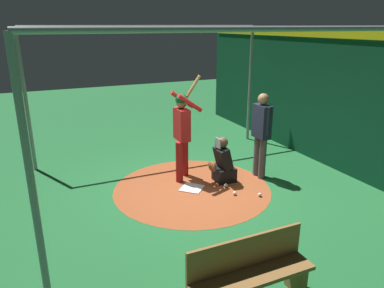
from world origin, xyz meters
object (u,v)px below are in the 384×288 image
(catcher, at_px, (223,164))
(umpire, at_px, (261,131))
(baseball_2, at_px, (235,193))
(baseball_0, at_px, (226,185))
(home_plate, at_px, (192,188))
(bench, at_px, (250,273))
(batter, at_px, (182,127))
(baseball_1, at_px, (260,195))

(catcher, relative_size, umpire, 0.53)
(umpire, relative_size, baseball_2, 24.69)
(catcher, height_order, baseball_2, catcher)
(baseball_0, height_order, baseball_2, same)
(home_plate, distance_m, bench, 3.27)
(batter, bearing_deg, baseball_2, 116.79)
(umpire, bearing_deg, bench, 54.07)
(baseball_1, bearing_deg, bench, 53.04)
(baseball_2, bearing_deg, batter, -63.21)
(catcher, height_order, umpire, umpire)
(home_plate, xyz_separation_m, bench, (0.69, 3.17, 0.42))
(batter, xyz_separation_m, umpire, (-1.55, 0.60, -0.10))
(home_plate, height_order, bench, bench)
(baseball_0, bearing_deg, catcher, -105.39)
(catcher, xyz_separation_m, baseball_1, (-0.30, 0.94, -0.34))
(catcher, distance_m, baseball_1, 1.05)
(bench, xyz_separation_m, baseball_0, (-1.34, -2.94, -0.39))
(baseball_1, bearing_deg, home_plate, -39.82)
(home_plate, height_order, catcher, catcher)
(home_plate, relative_size, batter, 0.19)
(home_plate, distance_m, baseball_1, 1.35)
(home_plate, xyz_separation_m, umpire, (-1.58, 0.03, 1.02))
(umpire, height_order, baseball_1, umpire)
(catcher, bearing_deg, baseball_0, 74.61)
(bench, bearing_deg, home_plate, -102.31)
(batter, height_order, catcher, batter)
(catcher, bearing_deg, umpire, 173.06)
(umpire, bearing_deg, baseball_1, 57.04)
(batter, height_order, baseball_1, batter)
(home_plate, bearing_deg, baseball_0, 160.55)
(baseball_2, bearing_deg, catcher, -98.52)
(baseball_2, bearing_deg, bench, 62.60)
(home_plate, height_order, batter, batter)
(batter, bearing_deg, catcher, 144.71)
(batter, distance_m, baseball_2, 1.71)
(batter, distance_m, baseball_1, 2.06)
(batter, bearing_deg, umpire, 158.86)
(baseball_0, bearing_deg, baseball_1, 121.34)
(batter, relative_size, baseball_0, 29.40)
(bench, relative_size, baseball_1, 20.54)
(catcher, xyz_separation_m, baseball_0, (0.08, 0.30, -0.34))
(home_plate, distance_m, baseball_2, 0.88)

